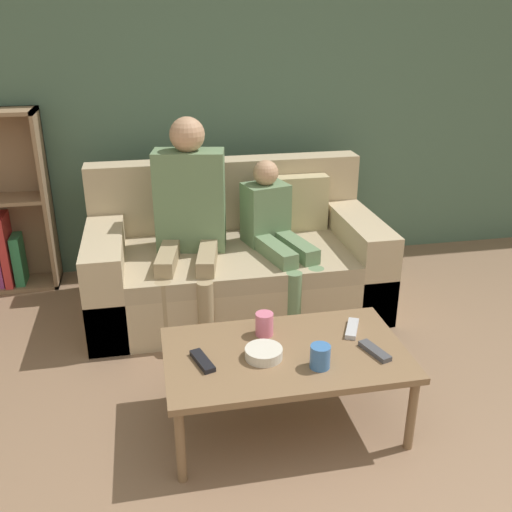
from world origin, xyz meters
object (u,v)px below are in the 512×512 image
(tv_remote_0, at_px, (202,361))
(cup_far, at_px, (320,357))
(couch, at_px, (235,262))
(coffee_table, at_px, (285,358))
(snack_bowl, at_px, (264,353))
(person_adult, at_px, (189,209))
(person_child, at_px, (276,231))
(tv_remote_2, at_px, (352,329))
(tv_remote_1, at_px, (375,351))
(cup_near, at_px, (264,324))

(tv_remote_0, bearing_deg, cup_far, -31.32)
(couch, bearing_deg, coffee_table, -88.98)
(snack_bowl, bearing_deg, person_adult, 99.72)
(coffee_table, xyz_separation_m, snack_bowl, (-0.10, -0.03, 0.06))
(person_child, height_order, snack_bowl, person_child)
(coffee_table, bearing_deg, tv_remote_0, -176.77)
(couch, bearing_deg, tv_remote_2, -71.77)
(cup_far, xyz_separation_m, tv_remote_0, (-0.47, 0.12, -0.04))
(coffee_table, bearing_deg, cup_far, -52.05)
(person_child, xyz_separation_m, cup_far, (-0.10, -1.23, -0.09))
(cup_far, bearing_deg, tv_remote_1, 11.58)
(snack_bowl, bearing_deg, tv_remote_1, -7.07)
(person_adult, distance_m, cup_far, 1.37)
(tv_remote_0, height_order, tv_remote_1, same)
(tv_remote_0, relative_size, tv_remote_1, 1.00)
(cup_near, relative_size, tv_remote_2, 0.62)
(cup_far, bearing_deg, coffee_table, 127.95)
(couch, relative_size, tv_remote_1, 10.05)
(coffee_table, relative_size, snack_bowl, 6.51)
(cup_near, relative_size, tv_remote_1, 0.61)
(couch, xyz_separation_m, cup_far, (0.13, -1.36, 0.15))
(tv_remote_0, xyz_separation_m, tv_remote_2, (0.71, 0.13, 0.00))
(cup_near, xyz_separation_m, tv_remote_2, (0.40, -0.05, -0.04))
(tv_remote_1, relative_size, snack_bowl, 1.10)
(cup_near, height_order, snack_bowl, cup_near)
(person_child, distance_m, snack_bowl, 1.16)
(coffee_table, distance_m, tv_remote_2, 0.36)
(cup_near, bearing_deg, person_child, 73.97)
(tv_remote_1, bearing_deg, cup_near, 132.89)
(person_adult, xyz_separation_m, cup_near, (0.24, -0.98, -0.25))
(couch, relative_size, snack_bowl, 11.01)
(couch, relative_size, person_adult, 1.49)
(couch, bearing_deg, cup_far, -84.45)
(person_child, bearing_deg, tv_remote_0, -132.11)
(coffee_table, xyz_separation_m, tv_remote_0, (-0.36, -0.02, 0.05))
(cup_near, distance_m, tv_remote_2, 0.41)
(snack_bowl, bearing_deg, tv_remote_0, 178.15)
(person_adult, relative_size, cup_far, 11.86)
(cup_far, relative_size, snack_bowl, 0.62)
(cup_near, bearing_deg, tv_remote_0, -149.52)
(person_child, bearing_deg, couch, 134.37)
(person_child, bearing_deg, coffee_table, -115.62)
(cup_near, distance_m, snack_bowl, 0.19)
(tv_remote_1, bearing_deg, snack_bowl, 155.30)
(couch, xyz_separation_m, cup_near, (-0.04, -1.06, 0.15))
(cup_far, bearing_deg, person_adult, 107.89)
(person_adult, bearing_deg, cup_far, -61.41)
(person_child, height_order, tv_remote_0, person_child)
(person_adult, bearing_deg, snack_bowl, -69.57)
(person_child, distance_m, tv_remote_2, 0.99)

